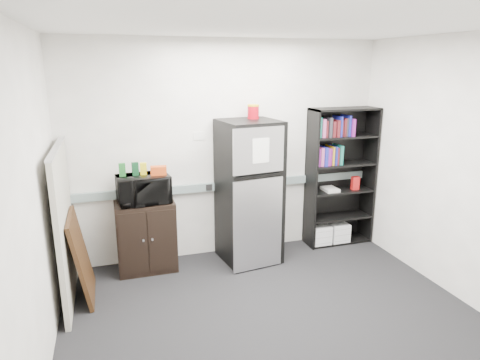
{
  "coord_description": "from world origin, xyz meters",
  "views": [
    {
      "loc": [
        -1.41,
        -3.33,
        2.39
      ],
      "look_at": [
        -0.09,
        0.9,
        1.19
      ],
      "focal_mm": 32.0,
      "sensor_mm": 36.0,
      "label": 1
    }
  ],
  "objects_px": {
    "cubicle_partition": "(65,225)",
    "refrigerator": "(249,192)",
    "bookshelf": "(339,174)",
    "microwave": "(143,189)",
    "cabinet": "(146,236)"
  },
  "relations": [
    {
      "from": "cabinet",
      "to": "microwave",
      "type": "xyz_separation_m",
      "value": [
        0.0,
        -0.02,
        0.58
      ]
    },
    {
      "from": "bookshelf",
      "to": "cubicle_partition",
      "type": "xyz_separation_m",
      "value": [
        -3.41,
        -0.49,
        -0.16
      ]
    },
    {
      "from": "microwave",
      "to": "refrigerator",
      "type": "distance_m",
      "value": 1.27
    },
    {
      "from": "bookshelf",
      "to": "refrigerator",
      "type": "distance_m",
      "value": 1.33
    },
    {
      "from": "bookshelf",
      "to": "cabinet",
      "type": "distance_m",
      "value": 2.63
    },
    {
      "from": "microwave",
      "to": "refrigerator",
      "type": "relative_size",
      "value": 0.33
    },
    {
      "from": "cabinet",
      "to": "microwave",
      "type": "bearing_deg",
      "value": -90.0
    },
    {
      "from": "cubicle_partition",
      "to": "refrigerator",
      "type": "xyz_separation_m",
      "value": [
        2.09,
        0.34,
        0.07
      ]
    },
    {
      "from": "bookshelf",
      "to": "microwave",
      "type": "height_order",
      "value": "bookshelf"
    },
    {
      "from": "cabinet",
      "to": "refrigerator",
      "type": "xyz_separation_m",
      "value": [
        1.26,
        -0.08,
        0.45
      ]
    },
    {
      "from": "microwave",
      "to": "cubicle_partition",
      "type": "bearing_deg",
      "value": -160.16
    },
    {
      "from": "cabinet",
      "to": "refrigerator",
      "type": "height_order",
      "value": "refrigerator"
    },
    {
      "from": "refrigerator",
      "to": "cabinet",
      "type": "bearing_deg",
      "value": 168.44
    },
    {
      "from": "cubicle_partition",
      "to": "microwave",
      "type": "distance_m",
      "value": 0.95
    },
    {
      "from": "cabinet",
      "to": "bookshelf",
      "type": "bearing_deg",
      "value": 1.46
    }
  ]
}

